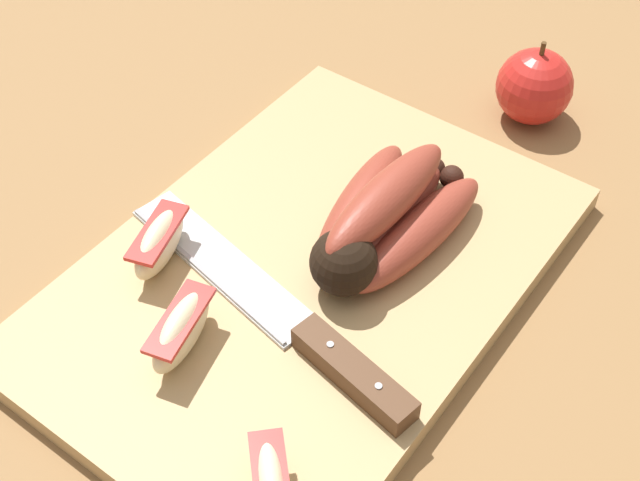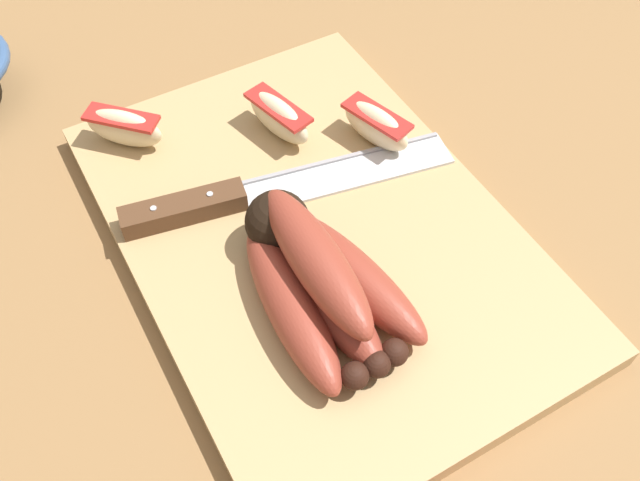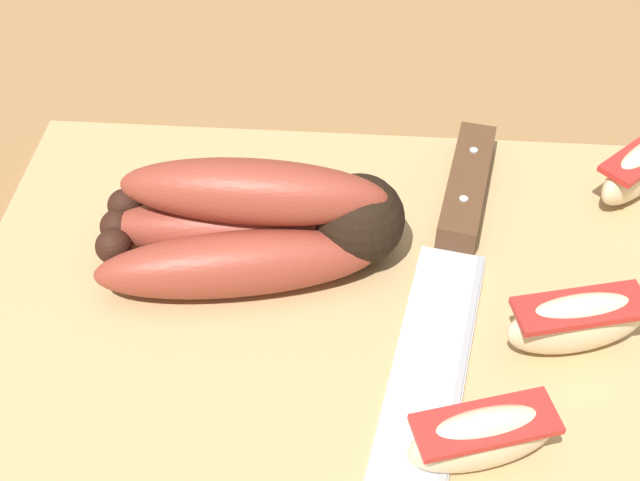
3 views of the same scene
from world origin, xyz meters
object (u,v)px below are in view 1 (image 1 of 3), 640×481
banana_bunch (384,220)px  apple_wedge_far (181,330)px  apple_wedge_middle (159,242)px  chefs_knife (304,333)px  whole_apple (534,86)px

banana_bunch → apple_wedge_far: (-0.16, 0.06, -0.00)m
apple_wedge_middle → apple_wedge_far: 0.08m
chefs_knife → apple_wedge_middle: apple_wedge_middle is taller
banana_bunch → apple_wedge_far: bearing=161.3°
whole_apple → chefs_knife: bearing=179.2°
banana_bunch → chefs_knife: (-0.11, -0.01, -0.02)m
apple_wedge_middle → apple_wedge_far: size_ratio=0.97×
apple_wedge_far → apple_wedge_middle: bearing=53.7°
chefs_knife → apple_wedge_far: apple_wedge_far is taller
banana_bunch → chefs_knife: size_ratio=0.59×
banana_bunch → whole_apple: (0.23, -0.01, -0.01)m
whole_apple → apple_wedge_middle: bearing=158.3°
apple_wedge_far → whole_apple: whole_apple is taller
apple_wedge_middle → apple_wedge_far: (-0.05, -0.07, 0.00)m
banana_bunch → apple_wedge_far: size_ratio=2.25×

